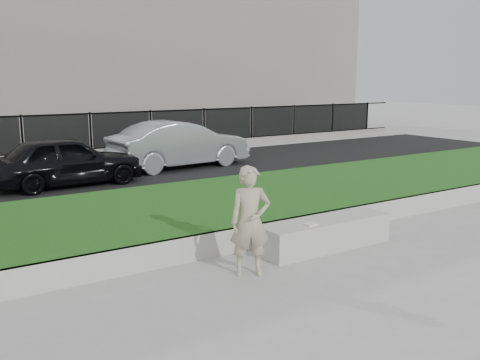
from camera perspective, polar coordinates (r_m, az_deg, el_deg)
ground at (r=7.66m, az=1.09°, el=-10.29°), size 90.00×90.00×0.00m
grass_bank at (r=10.10m, az=-8.52°, el=-3.95°), size 34.00×4.00×0.40m
grass_kerb at (r=8.43m, az=-2.91°, el=-6.87°), size 34.00×0.08×0.40m
street at (r=15.21m, az=-17.19°, el=-0.01°), size 34.00×7.00×0.04m
far_pavement at (r=19.52m, az=-20.87°, el=2.20°), size 34.00×3.00×0.12m
iron_fence at (r=18.49m, az=-20.30°, el=3.31°), size 32.00×0.30×1.50m
stone_bench at (r=8.93m, az=9.16°, el=-5.68°), size 2.36×0.59×0.48m
man at (r=7.52m, az=1.09°, el=-4.41°), size 0.68×0.58×1.57m
book at (r=8.51m, az=7.57°, el=-4.69°), size 0.22×0.16×0.02m
car_dark at (r=14.27m, az=-18.03°, el=1.96°), size 3.85×1.68×1.29m
car_silver at (r=16.46m, az=-6.46°, el=3.80°), size 4.45×1.87×1.43m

